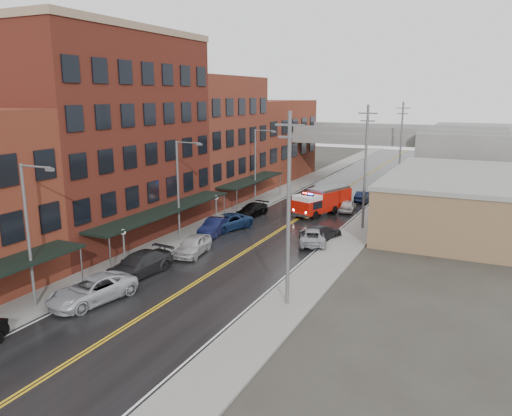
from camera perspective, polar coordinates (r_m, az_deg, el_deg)
The scene contains 32 objects.
road at distance 47.63m, azimuth 2.18°, elevation -2.88°, with size 11.00×160.00×0.02m, color black.
sidewalk_left at distance 50.80m, azimuth -5.42°, elevation -1.85°, with size 3.00×160.00×0.15m, color slate.
sidewalk_right at distance 45.39m, azimuth 10.71°, elevation -3.82°, with size 3.00×160.00×0.15m, color slate.
curb_left at distance 50.00m, azimuth -3.79°, elevation -2.06°, with size 0.30×160.00×0.15m, color gray.
curb_right at distance 45.80m, azimuth 8.72°, elevation -3.59°, with size 0.30×160.00×0.15m, color gray.
brick_building_b at distance 47.18m, azimuth -16.40°, elevation 7.57°, with size 9.00×20.00×18.00m, color #501815.
brick_building_c at distance 61.48m, azimuth -5.43°, elevation 7.74°, with size 9.00×15.00×15.00m, color brown.
brick_building_far at distance 77.14m, azimuth 1.25°, elevation 7.71°, with size 9.00×20.00×12.00m, color brown.
tan_building at distance 53.30m, azimuth 22.67°, elevation 0.58°, with size 14.00×22.00×5.00m, color brown.
right_far_block at distance 82.72m, azimuth 25.23°, elevation 5.45°, with size 18.00×30.00×8.00m, color slate.
awning_1 at distance 44.51m, azimuth -10.28°, elevation -0.25°, with size 2.60×18.00×3.09m.
awning_2 at distance 59.34m, azimuth -0.49°, elevation 3.22°, with size 2.60×13.00×3.09m.
globe_lamp_1 at distance 38.69m, azimuth -14.90°, elevation -3.51°, with size 0.44×0.44×3.12m.
globe_lamp_2 at distance 49.84m, azimuth -4.58°, elevation 0.52°, with size 0.44×0.44×3.12m.
street_lamp_0 at distance 32.61m, azimuth -24.40°, elevation -2.05°, with size 2.64×0.22×9.00m.
street_lamp_1 at distance 44.35m, azimuth -8.65°, elevation 2.66°, with size 2.64×0.22×9.00m.
street_lamp_2 at distance 58.16m, azimuth 0.13°, elevation 5.22°, with size 2.64×0.22×9.00m.
utility_pole_0 at distance 29.98m, azimuth 3.74°, elevation 0.07°, with size 1.80×0.24×12.00m.
utility_pole_1 at distance 48.87m, azimuth 12.40°, elevation 4.78°, with size 1.80×0.24×12.00m.
utility_pole_2 at distance 68.39m, azimuth 16.20°, elevation 6.81°, with size 1.80×0.24×12.00m.
overpass at distance 76.66m, azimuth 11.69°, elevation 7.41°, with size 40.00×10.00×7.50m.
fire_truck at distance 55.42m, azimuth 7.56°, elevation 0.90°, with size 5.02×8.19×2.85m.
parked_car_left_2 at distance 33.71m, azimuth -18.24°, elevation -8.89°, with size 2.68×5.82×1.62m, color #B0B2B9.
parked_car_left_3 at distance 37.50m, azimuth -13.25°, elevation -6.31°, with size 2.32×5.72×1.66m, color #232325.
parked_car_left_4 at distance 41.53m, azimuth -7.19°, elevation -4.23°, with size 1.87×4.65×1.58m, color #B3B3B3.
parked_car_left_5 at distance 47.16m, azimuth -4.75°, elevation -2.13°, with size 1.62×4.64×1.53m, color black.
parked_car_left_6 at distance 48.71m, azimuth -3.35°, elevation -1.63°, with size 2.51×5.44×1.51m, color navy.
parked_car_left_7 at distance 54.04m, azimuth -0.47°, elevation -0.23°, with size 1.91×4.71×1.37m, color black.
parked_car_right_0 at distance 44.35m, azimuth 6.43°, elevation -3.22°, with size 2.32×5.04×1.40m, color #94969B.
parked_car_right_1 at distance 45.74m, azimuth 7.42°, elevation -2.76°, with size 1.94×4.77×1.38m, color #232325.
parked_car_right_2 at distance 57.14m, azimuth 10.42°, elevation 0.27°, with size 1.59×3.96×1.35m, color silver.
parked_car_right_3 at distance 62.77m, azimuth 12.15°, elevation 1.31°, with size 1.42×4.07×1.34m, color black.
Camera 1 is at (17.82, -12.24, 12.93)m, focal length 35.00 mm.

